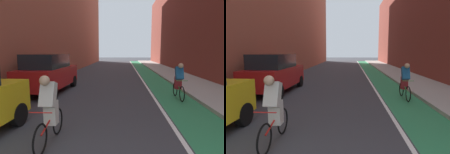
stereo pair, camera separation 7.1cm
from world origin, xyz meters
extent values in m
plane|color=#38383D|center=(0.00, 17.35, 0.00)|extent=(93.93, 93.93, 0.00)
cube|color=#2D8451|center=(3.23, 19.35, 0.00)|extent=(1.60, 42.70, 0.00)
cube|color=white|center=(2.33, 19.35, 0.00)|extent=(0.12, 42.70, 0.00)
cube|color=#A8A59E|center=(5.37, 19.35, 0.07)|extent=(2.70, 42.70, 0.14)
cube|color=brown|center=(7.92, 21.35, 5.66)|extent=(2.40, 38.70, 11.33)
cylinder|color=black|center=(-2.10, 5.05, 0.33)|extent=(0.24, 0.67, 0.66)
cube|color=red|center=(-2.98, 9.60, 0.80)|extent=(1.93, 4.28, 0.95)
cube|color=black|center=(-2.98, 9.39, 1.60)|extent=(1.66, 2.58, 0.75)
cylinder|color=black|center=(-3.74, 11.19, 0.33)|extent=(0.24, 0.67, 0.66)
cylinder|color=black|center=(-2.11, 11.14, 0.33)|extent=(0.24, 0.67, 0.66)
cylinder|color=black|center=(-3.84, 8.07, 0.33)|extent=(0.24, 0.67, 0.66)
cylinder|color=black|center=(-2.21, 8.02, 0.33)|extent=(0.24, 0.67, 0.66)
torus|color=black|center=(-0.78, 3.55, 0.34)|extent=(0.04, 0.67, 0.67)
torus|color=black|center=(-0.78, 4.60, 0.34)|extent=(0.04, 0.67, 0.67)
cylinder|color=red|center=(-0.78, 4.08, 0.56)|extent=(0.04, 0.96, 0.33)
cylinder|color=red|center=(-0.78, 4.26, 0.64)|extent=(0.04, 0.12, 0.55)
cylinder|color=red|center=(-0.78, 3.63, 0.89)|extent=(0.48, 0.02, 0.02)
cube|color=beige|center=(-0.78, 4.18, 0.71)|extent=(0.28, 0.24, 0.56)
cube|color=beige|center=(-0.78, 4.05, 1.17)|extent=(0.32, 0.40, 0.60)
sphere|color=tan|center=(-0.78, 3.90, 1.51)|extent=(0.22, 0.22, 0.22)
cube|color=#333842|center=(-0.78, 4.18, 1.19)|extent=(0.26, 0.27, 0.39)
torus|color=black|center=(3.39, 7.99, 0.33)|extent=(0.04, 0.67, 0.67)
torus|color=black|center=(3.38, 9.04, 0.33)|extent=(0.04, 0.67, 0.67)
cylinder|color=#338C3F|center=(3.38, 8.51, 0.55)|extent=(0.05, 0.96, 0.33)
cylinder|color=#338C3F|center=(3.38, 8.70, 0.63)|extent=(0.04, 0.12, 0.55)
cylinder|color=#338C3F|center=(3.39, 8.07, 0.88)|extent=(0.48, 0.03, 0.02)
cube|color=maroon|center=(3.38, 8.62, 0.70)|extent=(0.28, 0.24, 0.56)
cube|color=#1E598C|center=(3.38, 8.49, 1.16)|extent=(0.32, 0.40, 0.60)
sphere|color=tan|center=(3.39, 8.33, 1.50)|extent=(0.22, 0.22, 0.22)
cube|color=tan|center=(3.38, 8.61, 1.18)|extent=(0.26, 0.28, 0.39)
camera|label=1|loc=(0.89, 0.02, 2.13)|focal=30.28mm
camera|label=2|loc=(0.96, 0.02, 2.13)|focal=30.28mm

